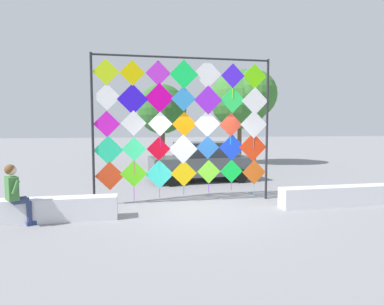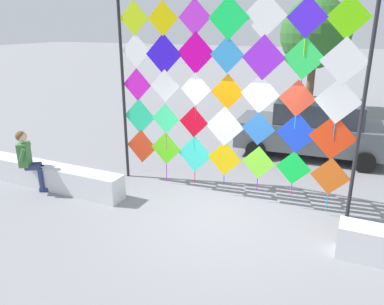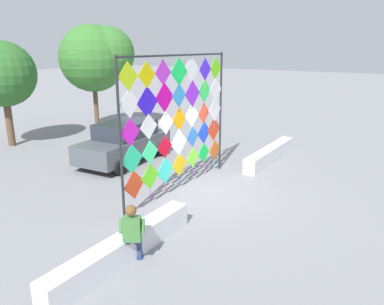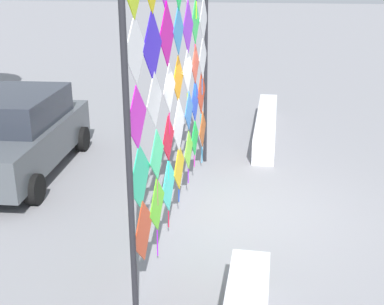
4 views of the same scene
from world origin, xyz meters
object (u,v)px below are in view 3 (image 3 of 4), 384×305
(kite_display_rack, at_px, (180,115))
(tree_palm_like, at_px, (95,57))
(parked_car, at_px, (125,142))
(seated_vendor, at_px, (133,230))
(tree_far_right, at_px, (3,72))

(kite_display_rack, xyz_separation_m, tree_palm_like, (4.84, 8.56, 1.47))
(parked_car, relative_size, tree_palm_like, 0.76)
(kite_display_rack, relative_size, seated_vendor, 3.68)
(seated_vendor, xyz_separation_m, tree_far_right, (4.39, 11.15, 2.52))
(kite_display_rack, distance_m, tree_far_right, 9.62)
(tree_far_right, bearing_deg, parked_car, -80.79)
(kite_display_rack, relative_size, tree_palm_like, 0.93)
(parked_car, bearing_deg, tree_far_right, 99.21)
(seated_vendor, relative_size, tree_far_right, 0.30)
(kite_display_rack, xyz_separation_m, seated_vendor, (-4.04, -1.58, -1.59))
(tree_palm_like, bearing_deg, seated_vendor, -131.18)
(seated_vendor, distance_m, parked_car, 7.42)
(tree_palm_like, bearing_deg, tree_far_right, 167.28)
(parked_car, bearing_deg, tree_palm_like, 55.02)
(seated_vendor, distance_m, tree_far_right, 12.25)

